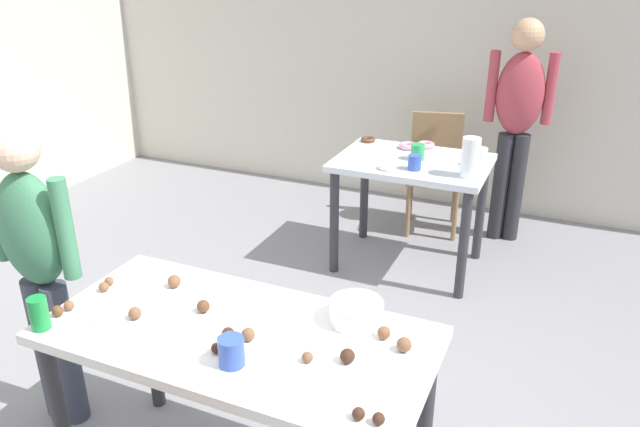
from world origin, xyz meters
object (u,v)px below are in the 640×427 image
Objects in this scene: chair_far_table at (435,165)px; pitcher_far at (470,158)px; dining_table_near at (238,355)px; mixing_bowl at (356,312)px; dining_table_far at (411,178)px; person_girl_near at (37,257)px; soda_can at (39,313)px; person_adult_far at (518,112)px.

pitcher_far is (0.40, -0.88, 0.37)m from chair_far_table.
dining_table_near is 7.11× the size of mixing_bowl.
dining_table_near is at bearing -91.30° from dining_table_far.
dining_table_near is 1.01× the size of person_girl_near.
mixing_bowl reaches higher than dining_table_near.
soda_can is at bearing -154.06° from mixing_bowl.
person_girl_near is at bearing -119.51° from person_adult_far.
pitcher_far is (-0.15, -0.88, -0.08)m from person_adult_far.
soda_can is at bearing -116.20° from pitcher_far.
mixing_bowl is at bearing -80.44° from dining_table_far.
person_adult_far reaches higher than dining_table_near.
person_girl_near is at bearing 137.41° from soda_can.
mixing_bowl is 1.60× the size of soda_can.
pitcher_far is (1.07, 2.18, 0.06)m from soda_can.
mixing_bowl is 0.82× the size of pitcher_far.
person_girl_near is 0.46m from soda_can.
chair_far_table is 0.55× the size of person_adult_far.
person_girl_near is 5.80× the size of pitcher_far.
dining_table_near is at bearing -101.80° from person_adult_far.
dining_table_near is at bearing -2.69° from person_girl_near.
dining_table_far is 1.10× the size of chair_far_table.
mixing_bowl reaches higher than dining_table_far.
person_girl_near reaches higher than soda_can.
person_girl_near reaches higher than dining_table_far.
dining_table_near is 2.87m from person_adult_far.
dining_table_far is 0.94m from person_adult_far.
pitcher_far is (1.41, 1.87, 0.06)m from person_girl_near.
person_adult_far is (0.55, -0.00, 0.45)m from chair_far_table.
pitcher_far is (0.07, 1.69, 0.08)m from mixing_bowl.
mixing_bowl is at bearing 25.94° from soda_can.
dining_table_far is 1.91m from mixing_bowl.
dining_table_far is 4.92× the size of mixing_bowl.
dining_table_near is 1.59× the size of chair_far_table.
chair_far_table is 0.71m from person_adult_far.
pitcher_far reaches higher than dining_table_near.
mixing_bowl is at bearing 7.60° from person_girl_near.
soda_can is at bearing -157.61° from dining_table_near.
chair_far_table is 0.63× the size of person_girl_near.
chair_far_table is at bearing 89.20° from dining_table_near.
dining_table_far is 0.72m from chair_far_table.
chair_far_table is 2.95m from person_girl_near.
person_girl_near is 1.35m from mixing_bowl.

